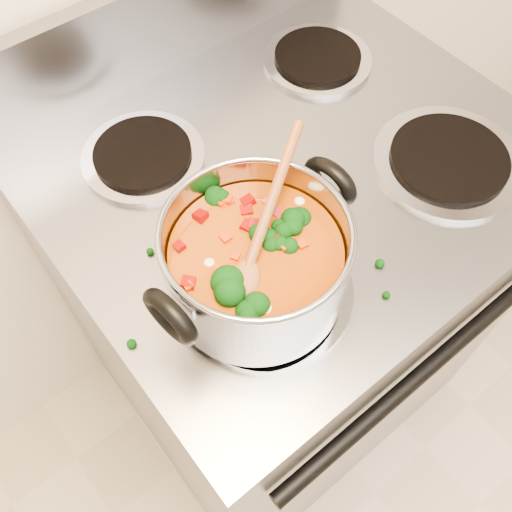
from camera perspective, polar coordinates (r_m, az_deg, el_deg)
The scene contains 4 objects.
electric_range at distance 1.26m, azimuth 2.68°, elevation -4.22°, with size 0.75×0.68×1.08m.
stockpot at distance 0.69m, azimuth -0.01°, elevation -0.64°, with size 0.29×0.23×0.14m.
wooden_spoon at distance 0.66m, azimuth 0.21°, elevation 1.67°, with size 0.21×0.15×0.08m.
cooktop_crumbs at distance 0.77m, azimuth -2.26°, elevation -1.32°, with size 0.27×0.37×0.01m.
Camera 1 is at (-0.40, 0.74, 1.58)m, focal length 40.00 mm.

